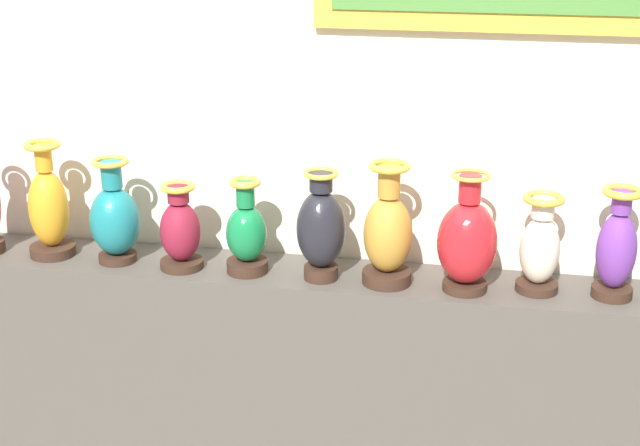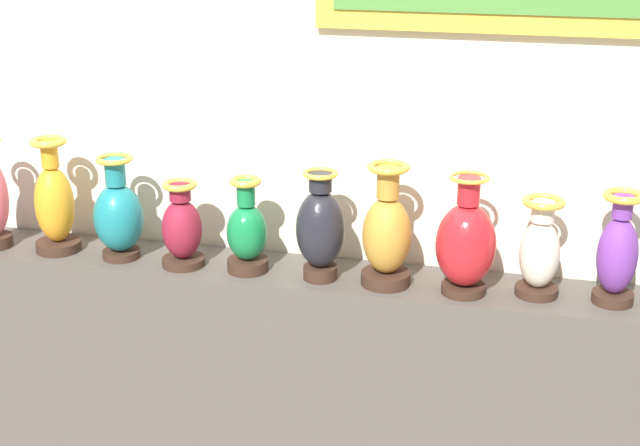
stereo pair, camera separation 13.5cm
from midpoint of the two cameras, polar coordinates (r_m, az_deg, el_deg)
name	(u,v)px [view 2 (the right image)]	position (r m, az deg, el deg)	size (l,w,h in m)	color
display_shelf	(320,407)	(3.35, 1.17, -11.15)	(3.24, 0.30, 1.02)	#4C4742
back_wall	(338,153)	(3.19, 2.31, 4.25)	(5.91, 0.14, 2.73)	beige
vase_amber	(55,204)	(3.36, -14.76, 1.10)	(0.16, 0.16, 0.41)	#382319
vase_teal	(118,215)	(3.25, -11.02, 0.45)	(0.17, 0.17, 0.36)	#382319
vase_burgundy	(182,228)	(3.16, -7.20, -0.34)	(0.15, 0.15, 0.30)	#382319
vase_emerald	(247,233)	(3.09, -3.23, -0.60)	(0.14, 0.14, 0.32)	#382319
vase_onyx	(320,229)	(3.01, 1.30, -0.37)	(0.16, 0.16, 0.37)	#382319
vase_ochre	(387,235)	(2.98, 5.37, -0.73)	(0.16, 0.16, 0.40)	#382319
vase_crimson	(466,244)	(2.95, 10.16, -1.28)	(0.19, 0.19, 0.39)	#382319
vase_ivory	(540,251)	(2.99, 14.49, -1.68)	(0.13, 0.13, 0.32)	#382319
vase_violet	(617,253)	(3.00, 18.89, -1.77)	(0.13, 0.13, 0.36)	#382319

